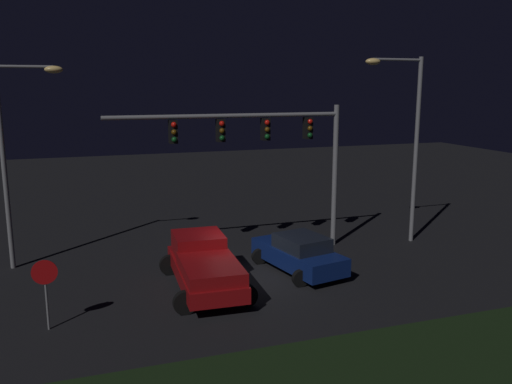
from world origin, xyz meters
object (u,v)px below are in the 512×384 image
(traffic_signal_gantry, at_px, (266,140))
(street_lamp_right, at_px, (407,128))
(car_sedan, at_px, (299,253))
(street_lamp_left, at_px, (16,142))
(stop_sign, at_px, (45,281))
(pickup_truck, at_px, (204,262))

(traffic_signal_gantry, xyz_separation_m, street_lamp_right, (6.63, -0.63, 0.39))
(car_sedan, bearing_deg, traffic_signal_gantry, -3.80)
(car_sedan, relative_size, street_lamp_left, 0.57)
(traffic_signal_gantry, distance_m, street_lamp_left, 10.15)
(traffic_signal_gantry, relative_size, street_lamp_right, 1.20)
(traffic_signal_gantry, xyz_separation_m, stop_sign, (-8.97, -5.23, -3.47))
(traffic_signal_gantry, height_order, stop_sign, traffic_signal_gantry)
(street_lamp_right, bearing_deg, stop_sign, -163.56)
(street_lamp_right, bearing_deg, traffic_signal_gantry, 174.59)
(pickup_truck, relative_size, car_sedan, 1.17)
(car_sedan, bearing_deg, stop_sign, 92.88)
(traffic_signal_gantry, bearing_deg, car_sedan, -82.29)
(car_sedan, relative_size, traffic_signal_gantry, 0.45)
(pickup_truck, xyz_separation_m, car_sedan, (4.04, 0.57, -0.26))
(pickup_truck, height_order, street_lamp_left, street_lamp_left)
(traffic_signal_gantry, xyz_separation_m, street_lamp_left, (-10.06, 1.30, 0.13))
(stop_sign, bearing_deg, pickup_truck, 19.07)
(street_lamp_left, distance_m, street_lamp_right, 16.80)
(street_lamp_left, relative_size, stop_sign, 3.68)
(street_lamp_left, bearing_deg, stop_sign, -80.50)
(traffic_signal_gantry, bearing_deg, pickup_truck, -137.15)
(pickup_truck, bearing_deg, stop_sign, 111.56)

